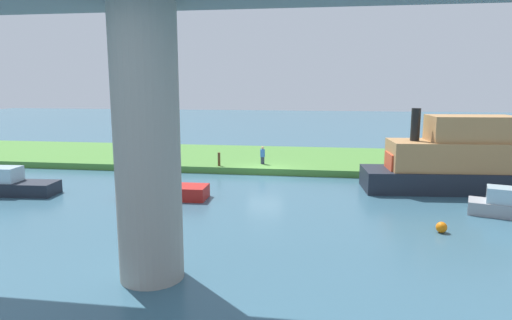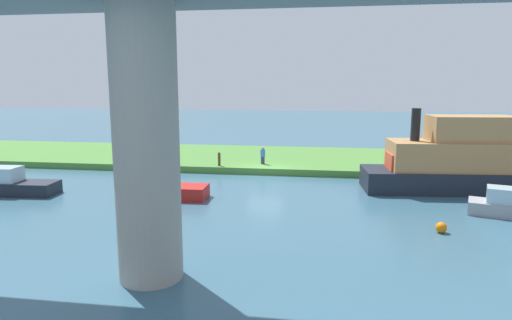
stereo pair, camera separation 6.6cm
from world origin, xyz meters
name	(u,v)px [view 1 (the left image)]	position (x,y,z in m)	size (l,w,h in m)	color
ground_plane	(265,175)	(0.00, 0.00, 0.00)	(160.00, 160.00, 0.00)	#386075
grassy_bank	(274,159)	(0.00, -6.00, 0.25)	(80.00, 12.00, 0.50)	#4C8438
bridge_pylon	(147,146)	(1.62, 18.04, 4.63)	(2.20, 2.20, 9.26)	#9E998E
person_on_bank	(263,155)	(0.47, -1.95, 1.20)	(0.49, 0.49, 1.39)	#2D334C
mooring_post	(219,159)	(3.63, -0.63, 1.01)	(0.20, 0.20, 1.02)	brown
pontoon_yellow	(452,161)	(-12.19, 2.96, 1.92)	(10.39, 4.21, 5.19)	#1E232D
motorboat_white	(13,185)	(14.53, 7.95, 0.60)	(5.14, 2.11, 1.68)	#1E232D
riverboat_paddlewheel	(162,188)	(5.16, 7.45, 0.59)	(5.04, 1.90, 1.67)	red
marker_buoy	(442,227)	(-9.58, 11.53, 0.25)	(0.50, 0.50, 0.50)	orange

